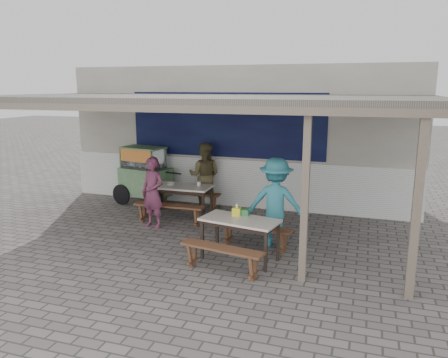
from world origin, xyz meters
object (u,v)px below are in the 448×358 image
at_px(table_left, 179,189).
at_px(bench_right_wall, 255,231).
at_px(vendor_cart, 145,173).
at_px(table_right, 240,223).
at_px(bench_left_wall, 189,197).
at_px(patron_street_side, 153,192).
at_px(patron_right_table, 276,202).
at_px(condiment_bowl, 171,184).
at_px(bench_left_street, 169,209).
at_px(condiment_jar, 199,184).
at_px(patron_wall_side, 205,176).
at_px(bench_right_street, 222,254).
at_px(donation_box, 244,212).
at_px(tissue_box, 237,211).

xyz_separation_m(table_left, bench_right_wall, (2.18, -1.40, -0.34)).
bearing_deg(vendor_cart, table_right, -29.49).
bearing_deg(bench_left_wall, patron_street_side, -99.97).
xyz_separation_m(table_left, patron_right_table, (2.50, -1.14, 0.18)).
bearing_deg(condiment_bowl, patron_street_side, -91.61).
xyz_separation_m(vendor_cart, patron_street_side, (1.07, -1.62, -0.04)).
bearing_deg(bench_left_street, table_right, -37.18).
bearing_deg(bench_left_wall, patron_right_table, -36.36).
relative_size(table_left, condiment_jar, 15.48).
bearing_deg(bench_left_wall, patron_wall_side, 46.55).
height_order(table_left, bench_right_wall, table_left).
height_order(bench_left_street, patron_wall_side, patron_wall_side).
bearing_deg(patron_right_table, bench_right_wall, 35.12).
height_order(bench_right_street, patron_wall_side, patron_wall_side).
xyz_separation_m(bench_right_street, condiment_bowl, (-2.15, 2.66, 0.44)).
height_order(bench_left_wall, bench_right_wall, same).
relative_size(donation_box, condiment_bowl, 0.87).
bearing_deg(condiment_jar, table_left, -164.13).
relative_size(patron_wall_side, tissue_box, 11.41).
bearing_deg(patron_street_side, bench_left_street, 61.87).
distance_m(patron_street_side, tissue_box, 2.39).
bearing_deg(patron_street_side, condiment_jar, 70.17).
distance_m(bench_left_street, condiment_jar, 0.95).
height_order(table_right, patron_right_table, patron_right_table).
bearing_deg(tissue_box, bench_right_wall, 63.23).
bearing_deg(table_right, vendor_cart, 150.53).
height_order(bench_left_street, donation_box, donation_box).
xyz_separation_m(bench_right_street, patron_street_side, (-2.17, 1.82, 0.43)).
xyz_separation_m(bench_right_wall, patron_right_table, (0.32, 0.27, 0.51)).
xyz_separation_m(patron_street_side, condiment_jar, (0.67, 0.99, 0.03)).
distance_m(tissue_box, donation_box, 0.13).
distance_m(table_right, condiment_bowl, 3.04).
xyz_separation_m(table_left, bench_left_street, (0.02, -0.59, -0.33)).
bearing_deg(bench_left_wall, vendor_cart, 170.99).
xyz_separation_m(table_left, patron_street_side, (-0.23, -0.86, 0.10)).
bearing_deg(patron_right_table, bench_left_street, -16.60).
relative_size(bench_right_wall, condiment_jar, 14.88).
distance_m(bench_right_wall, patron_right_table, 0.66).
relative_size(bench_left_wall, bench_right_street, 1.10).
bearing_deg(table_left, condiment_jar, 14.02).
bearing_deg(donation_box, table_right, -92.05).
distance_m(tissue_box, condiment_bowl, 2.83).
relative_size(bench_left_wall, tissue_box, 11.15).
distance_m(bench_left_wall, bench_right_street, 3.82).
bearing_deg(donation_box, condiment_bowl, 141.73).
bearing_deg(donation_box, patron_street_side, 157.48).
distance_m(table_left, patron_street_side, 0.90).
distance_m(table_left, bench_right_wall, 2.61).
relative_size(patron_wall_side, patron_right_table, 0.97).
xyz_separation_m(patron_street_side, patron_wall_side, (0.51, 1.79, 0.05)).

